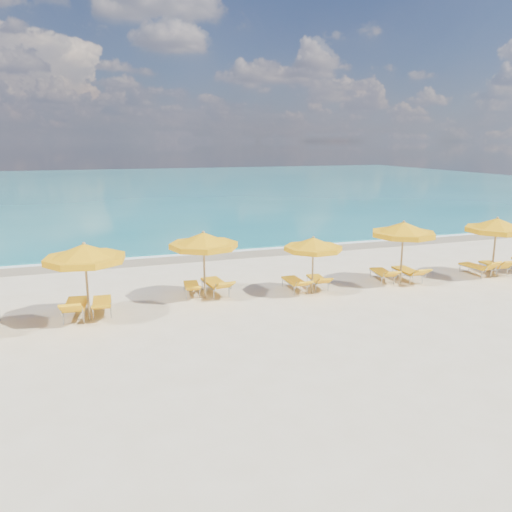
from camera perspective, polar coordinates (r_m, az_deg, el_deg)
name	(u,v)px	position (r m, az deg, el deg)	size (l,w,h in m)	color
ground_plane	(269,297)	(18.22, 1.52, -4.69)	(120.00, 120.00, 0.00)	beige
ocean	(137,187)	(64.80, -13.45, 7.73)	(120.00, 80.00, 0.30)	#157278
wet_sand_band	(218,254)	(25.05, -4.34, 0.19)	(120.00, 2.60, 0.01)	tan
foam_line	(214,251)	(25.81, -4.78, 0.57)	(120.00, 1.20, 0.03)	white
whitecap_near	(90,230)	(33.73, -18.44, 2.88)	(14.00, 0.36, 0.05)	white
whitecap_far	(260,207)	(43.01, 0.47, 5.59)	(18.00, 0.30, 0.05)	white
umbrella_2	(85,254)	(16.15, -19.00, 0.24)	(2.99, 2.99, 2.54)	tan
umbrella_3	(204,241)	(17.62, -6.01, 1.72)	(2.72, 2.72, 2.47)	tan
umbrella_4	(313,245)	(18.29, 6.56, 1.30)	(2.71, 2.71, 2.17)	tan
umbrella_5	(403,230)	(20.28, 16.50, 2.89)	(2.87, 2.87, 2.54)	tan
umbrella_6	(497,226)	(22.69, 25.81, 3.14)	(3.16, 3.16, 2.53)	tan
lounger_2_left	(76,310)	(17.09, -19.87, -5.82)	(0.90, 2.11, 0.85)	#A5A8AD
lounger_2_right	(102,307)	(17.19, -17.17, -5.61)	(0.68, 1.89, 0.67)	#A5A8AD
lounger_3_left	(192,289)	(18.58, -7.35, -3.81)	(0.71, 1.70, 0.61)	#A5A8AD
lounger_3_right	(216,288)	(18.57, -4.62, -3.61)	(0.85, 2.07, 0.78)	#A5A8AD
lounger_4_left	(295,285)	(18.95, 4.48, -3.35)	(0.60, 1.81, 0.67)	#A5A8AD
lounger_4_right	(318,283)	(19.42, 7.07, -3.04)	(0.73, 1.71, 0.66)	#A5A8AD
lounger_5_left	(383,276)	(20.79, 14.26, -2.24)	(0.86, 1.85, 0.70)	#A5A8AD
lounger_5_right	(408,275)	(21.17, 16.98, -2.09)	(0.70, 1.95, 0.77)	#A5A8AD
lounger_6_left	(476,270)	(23.03, 23.85, -1.48)	(0.74, 1.78, 0.82)	#A5A8AD
lounger_6_right	(494,268)	(23.73, 25.54, -1.26)	(0.76, 1.73, 0.78)	#A5A8AD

